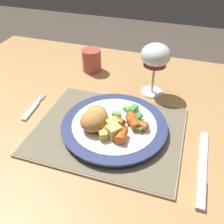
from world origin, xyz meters
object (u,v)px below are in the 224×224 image
Objects in this scene: dining_table at (129,148)px; dinner_plate at (114,126)px; drinking_cup at (92,60)px; table_knife at (202,173)px; fork at (33,109)px; wine_glass at (156,57)px.

dinner_plate is at bearing -126.83° from dining_table.
drinking_cup is at bearing 121.21° from dinner_plate.
fork is at bearing 169.69° from table_knife.
table_knife is 1.40× the size of wine_glass.
drinking_cup is at bearing 130.38° from dining_table.
fork is at bearing -174.36° from dining_table.
fork is 0.55× the size of table_knife.
table_knife is 0.33m from wine_glass.
drinking_cup is (-0.22, 0.07, -0.08)m from wine_glass.
drinking_cup is (-0.17, 0.27, 0.02)m from dinner_plate.
wine_glass is at bearing 120.44° from table_knife.
dinner_plate reaches higher than table_knife.
table_knife is at bearing -42.03° from drinking_cup.
fork is at bearing -106.33° from drinking_cup.
dining_table is 17.27× the size of drinking_cup.
table_knife is at bearing -17.65° from dinner_plate.
dining_table is at bearing 53.17° from dinner_plate.
fork is at bearing -148.22° from wine_glass.
dining_table is 10.69× the size of fork.
dinner_plate is at bearing -3.54° from fork.
table_knife reaches higher than fork.
fork is (-0.27, -0.03, 0.10)m from dining_table.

